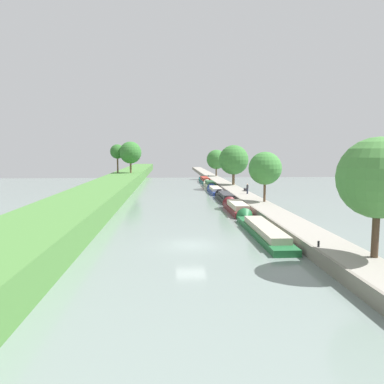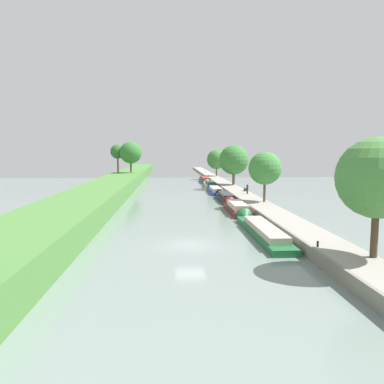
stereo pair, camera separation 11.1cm
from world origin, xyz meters
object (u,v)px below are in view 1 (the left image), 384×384
mooring_bollard_far (209,176)px  mooring_bollard_near (319,244)px  narrowboat_maroon (236,207)px  park_bench (246,189)px  narrowboat_cream (210,184)px  narrowboat_teal (204,180)px  narrowboat_green (260,229)px  narrowboat_black (225,197)px  person_walking (247,188)px  narrowboat_blue (215,190)px

mooring_bollard_far → mooring_bollard_near: bearing=-90.0°
narrowboat_maroon → park_bench: 16.39m
narrowboat_cream → narrowboat_teal: bearing=89.9°
narrowboat_green → mooring_bollard_near: 9.29m
mooring_bollard_near → mooring_bollard_far: bearing=90.0°
mooring_bollard_near → park_bench: (2.58, 37.80, 0.12)m
narrowboat_black → narrowboat_teal: (0.06, 34.71, 0.04)m
mooring_bollard_far → person_walking: bearing=-87.2°
narrowboat_maroon → narrowboat_blue: narrowboat_maroon is taller
narrowboat_cream → person_walking: size_ratio=7.05×
mooring_bollard_near → park_bench: 37.89m
narrowboat_black → person_walking: size_ratio=6.43×
park_bench → narrowboat_black: bearing=-134.1°
narrowboat_cream → park_bench: (4.33, -17.72, 0.78)m
narrowboat_blue → narrowboat_black: bearing=-88.7°
narrowboat_blue → park_bench: 8.14m
narrowboat_teal → mooring_bollard_near: mooring_bollard_near is taller
narrowboat_blue → narrowboat_teal: narrowboat_teal is taller
narrowboat_blue → mooring_bollard_far: 29.64m
narrowboat_maroon → mooring_bollard_far: mooring_bollard_far is taller
park_bench → person_walking: bearing=-98.1°
narrowboat_black → mooring_bollard_near: mooring_bollard_near is taller
narrowboat_teal → park_bench: park_bench is taller
mooring_bollard_near → narrowboat_black: bearing=93.0°
narrowboat_teal → park_bench: bearing=-81.9°
mooring_bollard_far → park_bench: 36.31m
narrowboat_blue → narrowboat_teal: size_ratio=0.83×
narrowboat_green → narrowboat_teal: size_ratio=1.20×
narrowboat_black → park_bench: size_ratio=7.11×
narrowboat_teal → narrowboat_maroon: bearing=-90.4°
narrowboat_maroon → narrowboat_black: bearing=88.7°
narrowboat_black → mooring_bollard_far: 40.75m
narrowboat_cream → mooring_bollard_far: 18.59m
narrowboat_green → mooring_bollard_far: mooring_bollard_far is taller
narrowboat_maroon → narrowboat_cream: size_ratio=0.91×
narrowboat_green → narrowboat_cream: (0.25, 46.48, 0.10)m
narrowboat_cream → park_bench: size_ratio=7.81×
narrowboat_cream → mooring_bollard_near: bearing=-88.2°
mooring_bollard_near → narrowboat_cream: bearing=91.8°
mooring_bollard_near → person_walking: bearing=86.6°
narrowboat_maroon → narrowboat_blue: bearing=90.0°
narrowboat_black → narrowboat_maroon: bearing=-91.3°
person_walking → mooring_bollard_near: 33.55m
narrowboat_teal → mooring_bollard_near: bearing=-88.6°
mooring_bollard_near → narrowboat_maroon: bearing=95.2°
narrowboat_teal → mooring_bollard_near: size_ratio=29.39×
narrowboat_blue → narrowboat_cream: (0.28, 11.06, 0.08)m
person_walking → narrowboat_maroon: bearing=-109.3°
narrowboat_maroon → person_walking: size_ratio=6.45×
narrowboat_teal → person_walking: person_walking is taller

